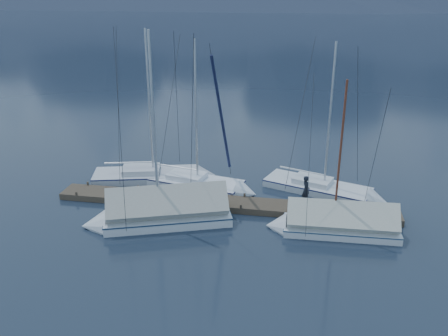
{
  "coord_description": "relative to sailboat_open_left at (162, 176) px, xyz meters",
  "views": [
    {
      "loc": [
        3.96,
        -20.26,
        11.11
      ],
      "look_at": [
        0.0,
        2.0,
        2.2
      ],
      "focal_mm": 38.0,
      "sensor_mm": 36.0,
      "label": 1
    }
  ],
  "objects": [
    {
      "name": "dock",
      "position": [
        4.35,
        -3.12,
        -0.06
      ],
      "size": [
        18.0,
        1.5,
        0.54
      ],
      "color": "#382D23",
      "rests_on": "ground"
    },
    {
      "name": "person",
      "position": [
        8.57,
        -2.8,
        0.96
      ],
      "size": [
        0.55,
        0.67,
        1.58
      ],
      "primitive_type": "imported",
      "rotation": [
        0.0,
        0.0,
        1.91
      ],
      "color": "black",
      "rests_on": "dock"
    },
    {
      "name": "sailboat_open_left",
      "position": [
        0.0,
        0.0,
        0.0
      ],
      "size": [
        7.59,
        3.83,
        9.66
      ],
      "color": "silver",
      "rests_on": "ground"
    },
    {
      "name": "sailboat_open_mid",
      "position": [
        2.87,
        -0.94,
        -0.01
      ],
      "size": [
        7.22,
        3.46,
        9.21
      ],
      "color": "silver",
      "rests_on": "ground"
    },
    {
      "name": "sailboat_open_right",
      "position": [
        10.05,
        -0.47,
        -0.01
      ],
      "size": [
        7.17,
        4.13,
        9.15
      ],
      "color": "silver",
      "rests_on": "ground"
    },
    {
      "name": "mooring_posts",
      "position": [
        3.85,
        -3.12,
        0.18
      ],
      "size": [
        15.12,
        1.52,
        0.35
      ],
      "color": "#382D23",
      "rests_on": "ground"
    },
    {
      "name": "sailboat_covered_far",
      "position": [
        1.37,
        -5.5,
        0.33
      ],
      "size": [
        7.54,
        4.46,
        10.15
      ],
      "color": "silver",
      "rests_on": "ground"
    },
    {
      "name": "sailboat_covered_near",
      "position": [
        9.81,
        -4.89,
        0.23
      ],
      "size": [
        6.29,
        2.69,
        8.09
      ],
      "color": "silver",
      "rests_on": "ground"
    },
    {
      "name": "ground",
      "position": [
        4.35,
        -5.12,
        -0.17
      ],
      "size": [
        1000.0,
        1000.0,
        0.0
      ],
      "primitive_type": "plane",
      "color": "black",
      "rests_on": "ground"
    }
  ]
}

